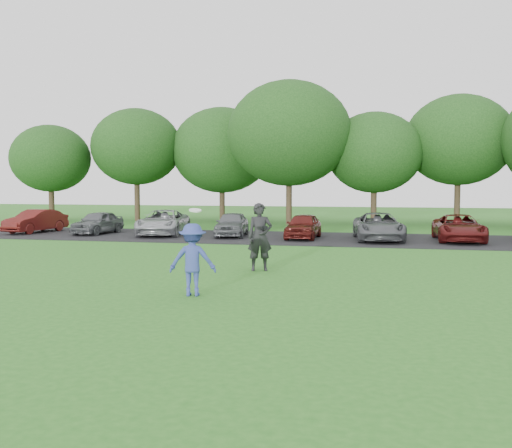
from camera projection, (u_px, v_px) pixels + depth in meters
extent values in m
plane|color=#27691E|center=(223.00, 291.00, 13.05)|extent=(100.00, 100.00, 0.00)
cube|color=black|center=(302.00, 238.00, 25.71)|extent=(32.00, 6.50, 0.03)
imported|color=#334191|center=(193.00, 260.00, 12.47)|extent=(1.13, 0.79, 1.59)
cylinder|color=white|center=(195.00, 210.00, 12.35)|extent=(0.28, 0.27, 0.11)
imported|color=black|center=(260.00, 237.00, 16.06)|extent=(0.80, 0.65, 1.91)
cube|color=black|center=(265.00, 228.00, 15.83)|extent=(0.16, 0.14, 0.10)
imported|color=#541512|center=(36.00, 221.00, 28.51)|extent=(1.77, 3.63, 1.15)
imported|color=#55585C|center=(98.00, 222.00, 27.80)|extent=(1.54, 3.34, 1.11)
imported|color=#A4A7AB|center=(163.00, 222.00, 27.20)|extent=(2.58, 4.50, 1.18)
imported|color=#5B5E63|center=(232.00, 224.00, 26.47)|extent=(1.72, 3.47, 1.14)
imported|color=#521512|center=(303.00, 226.00, 25.38)|extent=(1.44, 3.34, 1.12)
imported|color=#525459|center=(378.00, 226.00, 24.61)|extent=(2.44, 4.44, 1.18)
imported|color=#541312|center=(459.00, 228.00, 24.15)|extent=(1.97, 4.11, 1.13)
cylinder|color=#38281C|center=(52.00, 204.00, 37.92)|extent=(0.36, 0.36, 2.20)
ellipsoid|color=#214C19|center=(51.00, 158.00, 37.71)|extent=(5.20, 5.20, 4.42)
cylinder|color=#38281C|center=(137.00, 201.00, 38.07)|extent=(0.36, 0.36, 2.70)
ellipsoid|color=#214C19|center=(136.00, 147.00, 37.82)|extent=(5.94, 5.94, 5.05)
cylinder|color=#38281C|center=(222.00, 204.00, 38.25)|extent=(0.36, 0.36, 2.20)
ellipsoid|color=#214C19|center=(222.00, 150.00, 38.00)|extent=(6.68, 6.68, 5.68)
cylinder|color=#38281C|center=(289.00, 202.00, 34.42)|extent=(0.36, 0.36, 2.70)
ellipsoid|color=#214C19|center=(289.00, 133.00, 34.14)|extent=(7.42, 7.42, 6.31)
cylinder|color=#38281C|center=(374.00, 206.00, 34.72)|extent=(0.36, 0.36, 2.20)
ellipsoid|color=#214C19|center=(374.00, 153.00, 34.49)|extent=(5.76, 5.76, 4.90)
cylinder|color=#38281C|center=(457.00, 202.00, 34.97)|extent=(0.36, 0.36, 2.70)
ellipsoid|color=#214C19|center=(459.00, 140.00, 34.71)|extent=(6.50, 6.50, 5.53)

